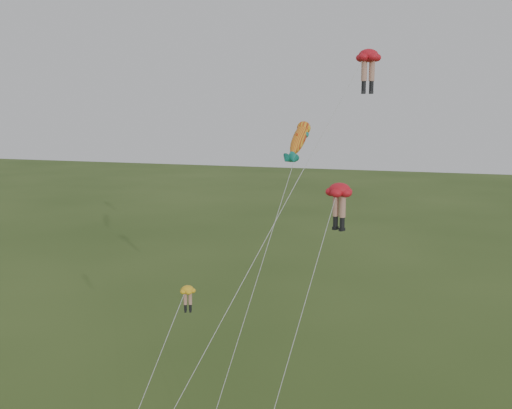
% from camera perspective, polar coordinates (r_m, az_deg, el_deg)
% --- Properties ---
extents(legs_kite_red_high, '(10.08, 14.06, 21.50)m').
position_cam_1_polar(legs_kite_red_high, '(34.83, 10.88, 13.61)').
color(legs_kite_red_high, red).
rests_on(legs_kite_red_high, ground).
extents(legs_kite_red_mid, '(3.60, 10.28, 14.15)m').
position_cam_1_polar(legs_kite_red_mid, '(30.57, 8.24, 0.74)').
color(legs_kite_red_mid, red).
rests_on(legs_kite_red_mid, ground).
extents(legs_kite_yellow, '(2.76, 5.86, 9.15)m').
position_cam_1_polar(legs_kite_yellow, '(29.49, -7.40, -9.92)').
color(legs_kite_yellow, yellow).
rests_on(legs_kite_yellow, ground).
extents(fish_kite, '(3.39, 11.64, 17.54)m').
position_cam_1_polar(fish_kite, '(35.09, 4.30, 6.46)').
color(fish_kite, yellow).
rests_on(fish_kite, ground).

